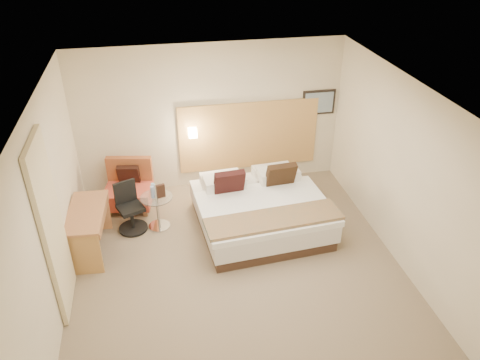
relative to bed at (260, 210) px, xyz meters
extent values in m
cube|color=#786751|center=(-0.56, -0.94, -0.33)|extent=(4.80, 5.00, 0.02)
cube|color=white|center=(-0.56, -0.94, 2.39)|extent=(4.80, 5.00, 0.02)
cube|color=beige|center=(-0.56, 1.57, 1.03)|extent=(4.80, 0.02, 2.70)
cube|color=beige|center=(-0.56, -3.45, 1.03)|extent=(4.80, 0.02, 2.70)
cube|color=beige|center=(-2.97, -0.94, 1.03)|extent=(0.02, 5.00, 2.70)
cube|color=beige|center=(1.85, -0.94, 1.03)|extent=(0.02, 5.00, 2.70)
cube|color=tan|center=(0.14, 1.53, 0.63)|extent=(2.60, 0.04, 1.30)
cube|color=black|center=(1.46, 1.54, 1.18)|extent=(0.62, 0.03, 0.47)
cube|color=#768EA3|center=(1.46, 1.52, 1.18)|extent=(0.54, 0.01, 0.39)
cylinder|color=silver|center=(-0.91, 1.48, 0.83)|extent=(0.02, 0.12, 0.02)
cube|color=#FFEDC6|center=(-0.91, 1.42, 0.83)|extent=(0.15, 0.15, 0.15)
cube|color=beige|center=(-2.92, -1.19, 0.90)|extent=(0.06, 0.90, 2.42)
cylinder|color=#8AA4D6|center=(-1.70, 0.30, 0.37)|extent=(0.08, 0.08, 0.21)
cylinder|color=#96C2E8|center=(-1.69, 0.38, 0.37)|extent=(0.08, 0.08, 0.21)
cube|color=#311C14|center=(-1.57, 0.29, 0.38)|extent=(0.15, 0.09, 0.23)
cube|color=#3A271D|center=(0.00, 0.00, -0.23)|extent=(2.06, 2.06, 0.18)
cube|color=silver|center=(0.00, 0.00, 0.00)|extent=(2.13, 2.13, 0.30)
cube|color=white|center=(0.02, -0.28, 0.20)|extent=(2.14, 1.58, 0.10)
cube|color=white|center=(-0.53, 0.69, 0.24)|extent=(0.72, 0.43, 0.18)
cube|color=silver|center=(0.42, 0.76, 0.24)|extent=(0.72, 0.43, 0.18)
cube|color=white|center=(-0.51, 0.43, 0.34)|extent=(0.72, 0.43, 0.18)
cube|color=silver|center=(0.44, 0.51, 0.34)|extent=(0.72, 0.43, 0.18)
cube|color=black|center=(-0.46, 0.24, 0.42)|extent=(0.51, 0.30, 0.51)
cube|color=black|center=(0.42, 0.31, 0.42)|extent=(0.51, 0.30, 0.51)
cube|color=orange|center=(0.05, -0.67, 0.27)|extent=(2.11, 0.70, 0.05)
cube|color=tan|center=(-2.49, 0.79, -0.27)|extent=(0.09, 0.09, 0.10)
cube|color=#986A47|center=(-1.87, 0.68, -0.27)|extent=(0.09, 0.09, 0.10)
cube|color=tan|center=(-2.39, 1.34, -0.27)|extent=(0.09, 0.09, 0.10)
cube|color=#A36A4D|center=(-1.77, 1.23, -0.27)|extent=(0.09, 0.09, 0.10)
cube|color=#B24130|center=(-2.13, 1.01, -0.08)|extent=(0.91, 0.83, 0.30)
cube|color=brown|center=(-2.08, 1.29, 0.29)|extent=(0.80, 0.26, 0.45)
cube|color=black|center=(-2.10, 1.19, 0.22)|extent=(0.40, 0.25, 0.39)
cylinder|color=silver|center=(-1.65, 0.31, -0.31)|extent=(0.44, 0.44, 0.02)
cylinder|color=silver|center=(-1.65, 0.31, -0.03)|extent=(0.05, 0.05, 0.55)
cylinder|color=white|center=(-1.65, 0.31, 0.26)|extent=(0.64, 0.64, 0.01)
cube|color=#A66941|center=(-2.70, -0.12, 0.39)|extent=(0.61, 1.20, 0.04)
cube|color=#B48346|center=(-2.73, -0.66, 0.02)|extent=(0.49, 0.07, 0.69)
cube|color=#C8804E|center=(-2.66, 0.43, 0.02)|extent=(0.49, 0.07, 0.69)
cube|color=#A1683F|center=(-2.65, -0.12, 0.31)|extent=(0.51, 1.12, 0.10)
cylinder|color=black|center=(-2.08, 0.30, -0.30)|extent=(0.61, 0.61, 0.04)
cylinder|color=black|center=(-2.08, 0.30, -0.10)|extent=(0.07, 0.07, 0.36)
cube|color=black|center=(-2.08, 0.30, 0.10)|extent=(0.50, 0.50, 0.06)
cube|color=black|center=(-2.14, 0.46, 0.33)|extent=(0.35, 0.18, 0.38)
camera|label=1|loc=(-1.55, -6.19, 4.35)|focal=35.00mm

